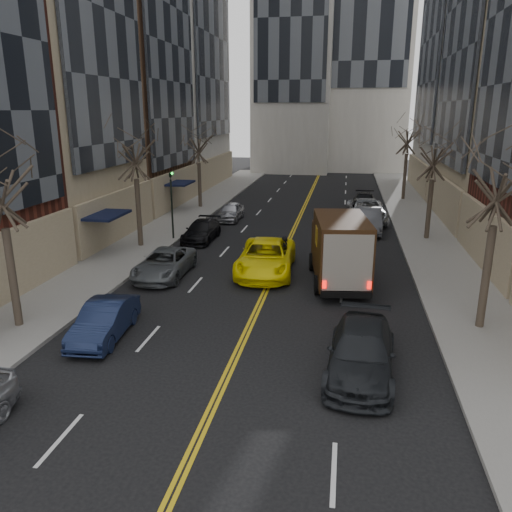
{
  "coord_description": "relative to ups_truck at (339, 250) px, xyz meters",
  "views": [
    {
      "loc": [
        3.43,
        -7.95,
        8.19
      ],
      "look_at": [
        -0.16,
        12.05,
        2.2
      ],
      "focal_mm": 35.0,
      "sensor_mm": 36.0,
      "label": 1
    }
  ],
  "objects": [
    {
      "name": "streetwall_left",
      "position": [
        -19.61,
        15.4,
        13.87
      ],
      "size": [
        14.0,
        49.5,
        36.0
      ],
      "color": "#562319",
      "rests_on": "ground"
    },
    {
      "name": "parked_lf_c",
      "position": [
        -8.71,
        -0.51,
        -1.01
      ],
      "size": [
        2.31,
        4.9,
        1.35
      ],
      "primitive_type": "imported",
      "rotation": [
        0.0,
        0.0,
        0.01
      ],
      "color": "#53585C",
      "rests_on": "ground"
    },
    {
      "name": "parked_lf_b",
      "position": [
        -8.41,
        -7.68,
        -1.02
      ],
      "size": [
        1.76,
        4.2,
        1.35
      ],
      "primitive_type": "imported",
      "rotation": [
        0.0,
        0.0,
        0.08
      ],
      "color": "#111936",
      "rests_on": "ground"
    },
    {
      "name": "tree_rt_near",
      "position": [
        5.5,
        -4.49,
        4.76
      ],
      "size": [
        3.2,
        3.2,
        8.71
      ],
      "color": "#382D23",
      "rests_on": "sidewalk_right"
    },
    {
      "name": "tree_rt_mid",
      "position": [
        5.5,
        9.51,
        4.48
      ],
      "size": [
        3.2,
        3.2,
        8.32
      ],
      "color": "#382D23",
      "rests_on": "sidewalk_right"
    },
    {
      "name": "parked_rt_c",
      "position": [
        1.8,
        19.29,
        -1.01
      ],
      "size": [
        2.02,
        4.73,
        1.36
      ],
      "primitive_type": "imported",
      "rotation": [
        0.0,
        0.0,
        -0.03
      ],
      "color": "black",
      "rests_on": "ground"
    },
    {
      "name": "parked_rt_a",
      "position": [
        1.8,
        11.14,
        -0.87
      ],
      "size": [
        1.77,
        5.0,
        1.64
      ],
      "primitive_type": "imported",
      "rotation": [
        0.0,
        0.0,
        -0.01
      ],
      "color": "#47494E",
      "rests_on": "ground"
    },
    {
      "name": "observer_sedan",
      "position": [
        0.9,
        -8.69,
        -0.95
      ],
      "size": [
        2.45,
        5.27,
        1.49
      ],
      "rotation": [
        0.0,
        0.0,
        -0.07
      ],
      "color": "black",
      "rests_on": "ground"
    },
    {
      "name": "pedestrian",
      "position": [
        -2.85,
        2.09,
        -0.83
      ],
      "size": [
        0.48,
        0.67,
        1.72
      ],
      "primitive_type": "imported",
      "rotation": [
        0.0,
        0.0,
        1.46
      ],
      "color": "black",
      "rests_on": "ground"
    },
    {
      "name": "parked_lf_e",
      "position": [
        -8.4,
        13.2,
        -1.03
      ],
      "size": [
        1.61,
        3.91,
        1.33
      ],
      "primitive_type": "imported",
      "rotation": [
        0.0,
        0.0,
        -0.01
      ],
      "color": "#A9ABB1",
      "rests_on": "ground"
    },
    {
      "name": "parked_rt_b",
      "position": [
        1.8,
        14.53,
        -0.87
      ],
      "size": [
        3.05,
        6.08,
        1.65
      ],
      "primitive_type": "imported",
      "rotation": [
        0.0,
        0.0,
        0.05
      ],
      "color": "#A5A9AD",
      "rests_on": "ground"
    },
    {
      "name": "sidewalk_left",
      "position": [
        -12.3,
        11.51,
        -1.62
      ],
      "size": [
        4.0,
        66.0,
        0.15
      ],
      "primitive_type": "cube",
      "color": "slate",
      "rests_on": "ground"
    },
    {
      "name": "tree_rt_far",
      "position": [
        5.5,
        24.51,
        5.05
      ],
      "size": [
        3.2,
        3.2,
        9.11
      ],
      "color": "#382D23",
      "rests_on": "sidewalk_right"
    },
    {
      "name": "sidewalk_right",
      "position": [
        5.7,
        11.51,
        -1.62
      ],
      "size": [
        4.0,
        66.0,
        0.15
      ],
      "primitive_type": "cube",
      "color": "slate",
      "rests_on": "ground"
    },
    {
      "name": "taxi",
      "position": [
        -3.73,
        0.96,
        -0.86
      ],
      "size": [
        3.05,
        6.14,
        1.67
      ],
      "primitive_type": "imported",
      "rotation": [
        0.0,
        0.0,
        0.05
      ],
      "color": "#FFEC0A",
      "rests_on": "ground"
    },
    {
      "name": "ups_truck",
      "position": [
        0.0,
        0.0,
        0.0
      ],
      "size": [
        3.13,
        6.38,
        3.36
      ],
      "rotation": [
        0.0,
        0.0,
        0.14
      ],
      "color": "black",
      "rests_on": "ground"
    },
    {
      "name": "tree_lf_far",
      "position": [
        -12.1,
        17.51,
        4.33
      ],
      "size": [
        3.2,
        3.2,
        8.12
      ],
      "color": "#382D23",
      "rests_on": "sidewalk_left"
    },
    {
      "name": "traffic_signal",
      "position": [
        -10.7,
        6.5,
        1.13
      ],
      "size": [
        0.29,
        0.26,
        4.7
      ],
      "color": "black",
      "rests_on": "sidewalk_left"
    },
    {
      "name": "parked_lf_d",
      "position": [
        -8.89,
        6.81,
        -1.05
      ],
      "size": [
        1.81,
        4.41,
        1.28
      ],
      "primitive_type": "imported",
      "rotation": [
        0.0,
        0.0,
        -0.01
      ],
      "color": "black",
      "rests_on": "ground"
    },
    {
      "name": "tree_lf_mid",
      "position": [
        -12.1,
        4.51,
        4.91
      ],
      "size": [
        3.2,
        3.2,
        8.91
      ],
      "color": "#382D23",
      "rests_on": "sidewalk_left"
    }
  ]
}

